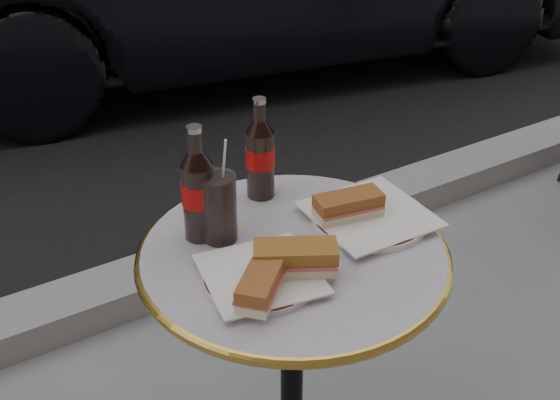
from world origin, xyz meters
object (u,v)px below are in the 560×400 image
bistro_table (292,382)px  cola_bottle_left (198,183)px  plate_right (369,217)px  plate_left (261,277)px  cola_glass (219,208)px  cola_bottle_right (260,148)px

bistro_table → cola_bottle_left: bearing=134.0°
plate_right → cola_bottle_left: (-0.33, 0.13, 0.12)m
plate_left → cola_glass: cola_glass is taller
plate_left → cola_glass: size_ratio=1.48×
plate_right → cola_bottle_left: cola_bottle_left is taller
bistro_table → cola_bottle_left: (-0.13, 0.14, 0.49)m
bistro_table → cola_bottle_right: cola_bottle_right is taller
bistro_table → plate_left: 0.39m
bistro_table → plate_right: (0.19, 0.00, 0.37)m
bistro_table → plate_right: 0.42m
plate_left → cola_bottle_right: bearing=59.6°
bistro_table → cola_bottle_right: size_ratio=3.15×
cola_bottle_right → cola_glass: size_ratio=1.59×
bistro_table → plate_left: size_ratio=3.39×
cola_glass → plate_left: bearing=-90.0°
plate_left → cola_bottle_left: bearing=98.7°
plate_right → cola_glass: (-0.30, 0.10, 0.07)m
cola_glass → bistro_table: bearing=-46.0°
bistro_table → cola_bottle_right: 0.53m
cola_glass → plate_right: bearing=-19.2°
plate_left → cola_bottle_right: 0.33m
bistro_table → plate_right: bearing=1.5°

